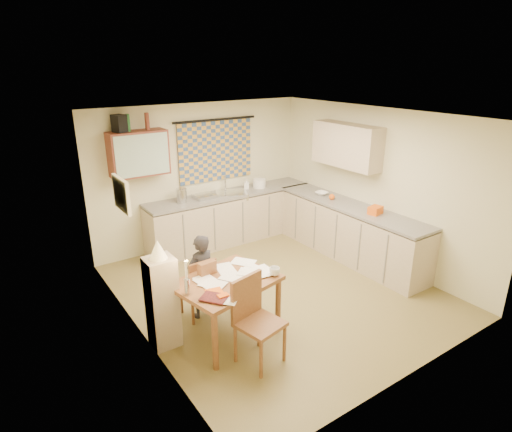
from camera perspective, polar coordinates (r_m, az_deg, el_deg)
floor at (r=6.37m, az=2.65°, el=-9.85°), size 4.00×4.50×0.02m
ceiling at (r=5.57m, az=3.07°, el=13.28°), size 4.00×4.50×0.02m
wall_back at (r=7.69m, az=-7.38°, el=5.46°), size 4.00×0.02×2.50m
wall_front at (r=4.41m, az=20.94°, el=-7.08°), size 4.00×0.02×2.50m
wall_left at (r=4.98m, az=-16.01°, el=-3.37°), size 0.02×4.50×2.50m
wall_right at (r=7.19m, az=15.77°, el=3.84°), size 0.02×4.50×2.50m
window_blind at (r=7.71m, az=-5.38°, el=8.62°), size 1.45×0.03×1.05m
curtain_rod at (r=7.60m, az=-5.44°, el=12.66°), size 1.60×0.04×0.04m
wall_cabinet at (r=6.97m, az=-15.39°, el=8.05°), size 0.90×0.34×0.70m
wall_cabinet_glass at (r=6.82m, az=-14.90°, el=7.83°), size 0.84×0.02×0.64m
upper_cabinet_right at (r=7.28m, az=11.97°, el=9.22°), size 0.34×1.30×0.70m
framed_print at (r=5.20m, az=-17.51°, el=2.77°), size 0.04×0.50×0.40m
print_canvas at (r=5.21m, az=-17.25°, el=2.81°), size 0.01×0.42×0.32m
counter_back at (r=7.90m, az=-2.94°, el=-0.08°), size 3.30×0.62×0.92m
counter_right at (r=7.37m, az=12.27°, el=-2.05°), size 0.62×2.95×0.92m
stove at (r=6.72m, az=19.21°, el=-5.15°), size 0.56×0.56×0.86m
sink at (r=7.74m, az=-3.29°, el=2.83°), size 0.68×0.63×0.10m
tap at (r=7.83m, az=-4.13°, el=4.39°), size 0.03×0.03×0.28m
dish_rack at (r=7.46m, az=-6.90°, el=2.63°), size 0.36×0.32×0.06m
kettle at (r=7.26m, az=-9.91°, el=2.73°), size 0.20×0.20×0.24m
mixing_bowl at (r=8.02m, az=0.44°, el=4.38°), size 0.30×0.30×0.16m
soap_bottle at (r=7.92m, az=-1.30°, el=4.28°), size 0.15×0.15×0.19m
bowl at (r=7.67m, az=8.74°, el=3.00°), size 0.29×0.29×0.05m
orange_bag at (r=6.87m, az=15.63°, el=0.75°), size 0.25×0.20×0.12m
fruit_orange at (r=7.42m, az=10.08°, el=2.52°), size 0.10×0.10×0.10m
speaker at (r=6.82m, az=-17.78°, el=11.67°), size 0.21×0.24×0.26m
bottle_green at (r=6.86m, az=-16.73°, el=11.82°), size 0.09×0.09×0.26m
bottle_brown at (r=6.96m, az=-14.32°, el=12.14°), size 0.09×0.09×0.26m
dining_table at (r=5.24m, az=-3.92°, el=-12.07°), size 1.29×1.08×0.75m
chair_far at (r=5.70m, az=-7.66°, el=-10.74°), size 0.39×0.39×0.84m
chair_near at (r=4.87m, az=0.35°, el=-15.81°), size 0.53×0.53×0.99m
person at (r=5.56m, az=-7.31°, el=-7.99°), size 0.50×0.41×1.13m
shelf_stand at (r=5.10m, az=-12.38°, el=-11.20°), size 0.32×0.30×1.11m
lampshade at (r=4.79m, az=-12.96°, el=-4.35°), size 0.20×0.20×0.22m
letter_rack at (r=5.17m, az=-6.56°, el=-6.89°), size 0.23×0.12×0.16m
mug at (r=5.13m, az=2.50°, el=-7.39°), size 0.14×0.14×0.10m
magazine at (r=4.61m, az=-6.14°, el=-11.47°), size 0.48×0.48×0.03m
book at (r=4.75m, az=-6.43°, el=-10.50°), size 0.27×0.31×0.02m
orange_box at (r=4.70m, az=-4.40°, el=-10.63°), size 0.12×0.08×0.04m
eyeglasses at (r=4.94m, az=-0.40°, el=-9.06°), size 0.13×0.05×0.02m
candle_holder at (r=4.78m, az=-9.17°, el=-9.27°), size 0.08×0.08×0.18m
candle at (r=4.69m, az=-9.31°, el=-7.16°), size 0.03×0.03×0.22m
candle_flame at (r=4.61m, az=-9.17°, el=-5.94°), size 0.02×0.02×0.02m
papers at (r=5.12m, az=-2.74°, el=-7.96°), size 1.03×1.02×0.02m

